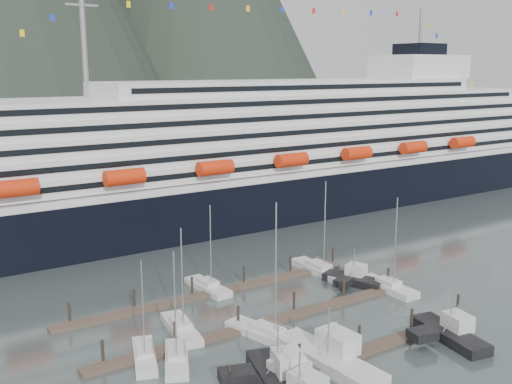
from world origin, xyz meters
The scene contains 16 objects.
ground centered at (0.00, 0.00, 0.00)m, with size 1600.00×1600.00×0.00m, color #4F5D5B.
cruise_ship centered at (30.03, 54.94, 12.04)m, with size 210.00×30.40×50.30m.
dock_near centered at (-4.93, -9.95, 0.31)m, with size 48.18×2.28×3.20m.
dock_mid centered at (-4.93, 3.05, 0.31)m, with size 48.18×2.28×3.20m.
dock_far centered at (-4.93, 16.05, 0.31)m, with size 48.18×2.28×3.20m.
sailboat_a centered at (-18.85, -0.12, 0.43)m, with size 6.09×9.16×14.01m.
sailboat_b centered at (-21.64, 2.57, 0.40)m, with size 5.25×9.44×12.67m.
sailboat_c centered at (-14.86, 6.81, 0.44)m, with size 4.35×10.40×14.52m.
sailboat_d centered at (-6.64, -0.71, 0.46)m, with size 6.02×12.50×18.12m.
sailboat_f centered at (-4.84, 18.03, 0.43)m, with size 3.34×9.59×13.90m.
sailboat_g centered at (14.17, 14.84, 0.45)m, with size 3.21×12.13×16.04m.
sailboat_h centered at (18.00, 3.01, 0.45)m, with size 2.97×10.12×15.08m.
trawler_b centered at (-12.14, -10.37, 0.95)m, with size 9.94×12.33×7.64m.
trawler_c centered at (-4.96, -10.05, 0.96)m, with size 10.85×15.34×7.74m.
trawler_d centered at (11.99, -13.21, 0.86)m, with size 8.62×11.58×6.64m.
trawler_e centered at (15.34, 7.94, 0.81)m, with size 8.29×9.90×6.08m.
Camera 1 is at (-45.73, -57.75, 33.07)m, focal length 42.00 mm.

